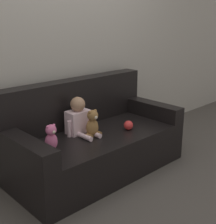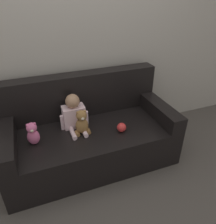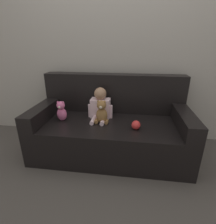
# 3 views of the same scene
# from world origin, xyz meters

# --- Properties ---
(ground_plane) EXTENTS (12.00, 12.00, 0.00)m
(ground_plane) POSITION_xyz_m (0.00, 0.00, 0.00)
(ground_plane) COLOR #4C4742
(wall_back) EXTENTS (8.00, 0.05, 2.60)m
(wall_back) POSITION_xyz_m (0.00, 0.51, 1.30)
(wall_back) COLOR #ADA89E
(wall_back) RESTS_ON ground_plane
(couch) EXTENTS (1.75, 0.85, 0.89)m
(couch) POSITION_xyz_m (0.00, 0.06, 0.30)
(couch) COLOR black
(couch) RESTS_ON ground_plane
(person_baby) EXTENTS (0.29, 0.33, 0.36)m
(person_baby) POSITION_xyz_m (-0.13, 0.10, 0.56)
(person_baby) COLOR silver
(person_baby) RESTS_ON couch
(teddy_bear_brown) EXTENTS (0.15, 0.12, 0.26)m
(teddy_bear_brown) POSITION_xyz_m (-0.09, -0.05, 0.53)
(teddy_bear_brown) COLOR olive
(teddy_bear_brown) RESTS_ON couch
(plush_toy_side) EXTENTS (0.11, 0.11, 0.23)m
(plush_toy_side) POSITION_xyz_m (-0.56, -0.06, 0.52)
(plush_toy_side) COLOR #DB6699
(plush_toy_side) RESTS_ON couch
(toy_ball) EXTENTS (0.09, 0.09, 0.09)m
(toy_ball) POSITION_xyz_m (0.29, -0.16, 0.46)
(toy_ball) COLOR red
(toy_ball) RESTS_ON couch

